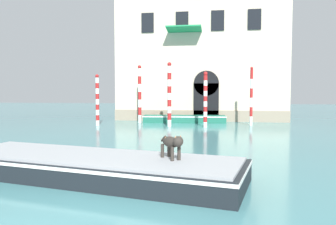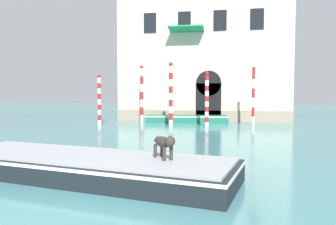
% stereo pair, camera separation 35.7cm
% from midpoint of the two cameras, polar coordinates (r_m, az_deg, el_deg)
% --- Properties ---
extents(palazzo_left, '(13.51, 7.40, 19.89)m').
position_cam_midpoint_polar(palazzo_left, '(29.41, 5.55, 18.68)').
color(palazzo_left, beige).
rests_on(palazzo_left, ground_plane).
extents(boat_foreground, '(8.41, 3.98, 0.60)m').
position_cam_midpoint_polar(boat_foreground, '(9.05, -14.41, -8.92)').
color(boat_foreground, black).
rests_on(boat_foreground, ground_plane).
extents(dog_on_deck, '(0.66, 0.79, 0.63)m').
position_cam_midpoint_polar(dog_on_deck, '(8.11, -0.57, -5.30)').
color(dog_on_deck, '#332D28').
rests_on(dog_on_deck, boat_foreground).
extents(boat_moored_near_palazzo, '(6.17, 1.92, 0.53)m').
position_cam_midpoint_polar(boat_moored_near_palazzo, '(24.37, 2.46, -1.09)').
color(boat_moored_near_palazzo, '#1E6651').
rests_on(boat_moored_near_palazzo, ground_plane).
extents(mooring_pole_0, '(0.25, 0.25, 3.57)m').
position_cam_midpoint_polar(mooring_pole_0, '(21.12, 6.05, 2.32)').
color(mooring_pole_0, white).
rests_on(mooring_pole_0, ground_plane).
extents(mooring_pole_1, '(0.27, 0.27, 4.20)m').
position_cam_midpoint_polar(mooring_pole_1, '(21.42, -0.24, 3.21)').
color(mooring_pole_1, white).
rests_on(mooring_pole_1, ground_plane).
extents(mooring_pole_2, '(0.20, 0.20, 3.95)m').
position_cam_midpoint_polar(mooring_pole_2, '(22.63, 13.87, 2.79)').
color(mooring_pole_2, white).
rests_on(mooring_pole_2, ground_plane).
extents(mooring_pole_3, '(0.24, 0.24, 3.45)m').
position_cam_midpoint_polar(mooring_pole_3, '(22.49, -12.65, 2.17)').
color(mooring_pole_3, white).
rests_on(mooring_pole_3, ground_plane).
extents(mooring_pole_4, '(0.26, 0.26, 4.23)m').
position_cam_midpoint_polar(mooring_pole_4, '(24.20, -5.38, 3.26)').
color(mooring_pole_4, white).
rests_on(mooring_pole_4, ground_plane).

